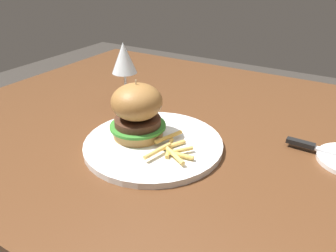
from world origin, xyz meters
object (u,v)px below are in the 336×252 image
Objects in this scene: wine_glass at (124,60)px; main_plate at (153,144)px; table_knife at (325,150)px; burger_sandwich at (137,111)px.

main_plate is at bearing -38.57° from wine_glass.
main_plate is 1.53× the size of table_knife.
burger_sandwich is 0.41m from table_knife.
table_knife is at bearing 25.12° from main_plate.
wine_glass is (-0.19, 0.15, 0.12)m from main_plate.
burger_sandwich is at bearing -158.16° from table_knife.
table_knife reaches higher than main_plate.
burger_sandwich is 0.66× the size of table_knife.
table_knife is at bearing 0.50° from wine_glass.
burger_sandwich is at bearing 173.67° from main_plate.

